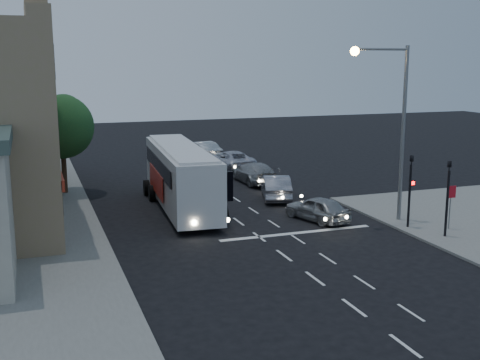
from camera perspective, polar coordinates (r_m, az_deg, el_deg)
name	(u,v)px	position (r m, az deg, el deg)	size (l,w,h in m)	color
ground	(275,249)	(27.40, 3.36, -6.55)	(120.00, 120.00, 0.00)	black
road_markings	(273,228)	(30.79, 3.18, -4.52)	(8.00, 30.55, 0.01)	silver
tour_bus	(181,175)	(34.44, -5.64, 0.46)	(3.27, 11.93, 3.62)	silver
car_suv	(318,208)	(32.18, 7.36, -2.70)	(1.57, 3.89, 1.33)	#A2A2A2
car_sedan_a	(276,187)	(36.99, 3.42, -0.66)	(1.58, 4.53, 1.49)	gray
car_sedan_b	(254,173)	(41.79, 1.35, 0.70)	(2.02, 4.96, 1.44)	#949495
car_sedan_c	(231,160)	(47.11, -0.86, 1.91)	(2.43, 5.26, 1.46)	#B2B2BE
car_extra	(202,150)	(51.87, -3.64, 2.82)	(1.67, 4.79, 1.58)	silver
traffic_signal_main	(410,182)	(31.10, 15.86, -0.21)	(0.25, 0.35, 4.10)	black
traffic_signal_side	(448,189)	(29.97, 19.12, -0.82)	(0.18, 0.15, 4.10)	black
regulatory_sign	(451,200)	(31.49, 19.37, -1.81)	(0.45, 0.12, 2.20)	slate
streetlight	(393,113)	(31.66, 14.31, 6.13)	(3.32, 0.44, 9.00)	slate
street_tree	(61,124)	(39.28, -16.58, 5.13)	(4.00, 4.00, 6.20)	black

